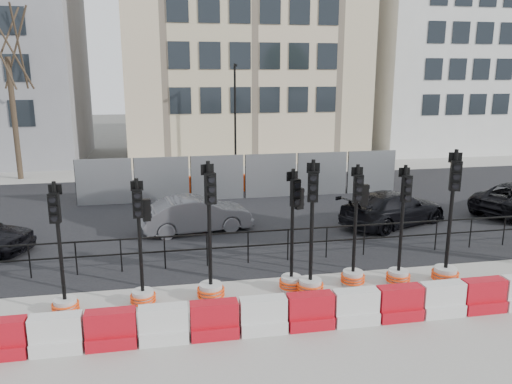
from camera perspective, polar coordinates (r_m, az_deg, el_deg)
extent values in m
plane|color=#51514C|center=(14.00, 4.87, -9.60)|extent=(120.00, 120.00, 0.00)
cube|color=gray|center=(11.42, 9.06, -15.24)|extent=(40.00, 6.00, 0.02)
cube|color=black|center=(20.45, -0.39, -2.07)|extent=(40.00, 14.00, 0.03)
cube|color=gray|center=(29.13, -3.60, 2.54)|extent=(40.00, 4.00, 0.02)
cube|color=beige|center=(35.03, -1.71, 19.14)|extent=(15.00, 10.00, 18.00)
cube|color=silver|center=(40.16, 20.87, 16.13)|extent=(12.00, 9.00, 16.00)
cylinder|color=black|center=(14.92, -24.45, -7.27)|extent=(0.04, 0.04, 1.00)
cylinder|color=black|center=(14.67, -19.87, -7.19)|extent=(0.04, 0.04, 1.00)
cylinder|color=black|center=(14.52, -15.16, -7.06)|extent=(0.04, 0.04, 1.00)
cylinder|color=black|center=(14.47, -10.38, -6.88)|extent=(0.04, 0.04, 1.00)
cylinder|color=black|center=(14.51, -5.61, -6.65)|extent=(0.04, 0.04, 1.00)
cylinder|color=black|center=(14.66, -0.91, -6.38)|extent=(0.04, 0.04, 1.00)
cylinder|color=black|center=(14.90, 3.67, -6.08)|extent=(0.04, 0.04, 1.00)
cylinder|color=black|center=(15.23, 8.07, -5.75)|extent=(0.04, 0.04, 1.00)
cylinder|color=black|center=(15.65, 12.25, -5.40)|extent=(0.04, 0.04, 1.00)
cylinder|color=black|center=(16.14, 16.19, -5.05)|extent=(0.04, 0.04, 1.00)
cylinder|color=black|center=(16.71, 19.88, -4.70)|extent=(0.04, 0.04, 1.00)
cylinder|color=black|center=(17.34, 23.31, -4.36)|extent=(0.04, 0.04, 1.00)
cylinder|color=black|center=(18.03, 26.48, -4.03)|extent=(0.04, 0.04, 1.00)
cube|color=black|center=(14.75, 3.69, -4.32)|extent=(18.00, 0.04, 0.04)
cube|color=black|center=(14.88, 3.67, -5.89)|extent=(18.00, 0.04, 0.04)
cube|color=gray|center=(21.99, -16.95, 1.08)|extent=(2.30, 0.05, 2.00)
cylinder|color=black|center=(22.15, -19.90, 0.94)|extent=(0.05, 0.05, 2.00)
cube|color=gray|center=(21.85, -10.69, 1.36)|extent=(2.30, 0.05, 2.00)
cylinder|color=black|center=(21.89, -13.70, 1.23)|extent=(0.05, 0.05, 2.00)
cube|color=gray|center=(21.98, -4.42, 1.62)|extent=(2.30, 0.05, 2.00)
cylinder|color=black|center=(21.89, -7.42, 1.50)|extent=(0.05, 0.05, 2.00)
cube|color=gray|center=(22.37, 1.70, 1.86)|extent=(2.30, 0.05, 2.00)
cylinder|color=black|center=(22.15, -1.21, 1.75)|extent=(0.05, 0.05, 2.00)
cube|color=gray|center=(23.00, 7.55, 2.07)|extent=(2.30, 0.05, 2.00)
cylinder|color=black|center=(22.66, 4.79, 1.97)|extent=(0.05, 0.05, 2.00)
cube|color=gray|center=(23.85, 13.04, 2.24)|extent=(2.30, 0.05, 2.00)
cylinder|color=black|center=(23.42, 10.46, 2.16)|extent=(0.05, 0.05, 2.00)
cube|color=#F84510|center=(23.45, -11.63, 0.63)|extent=(1.00, 0.40, 0.80)
cube|color=#F84510|center=(23.50, -6.75, 0.83)|extent=(1.00, 0.40, 0.80)
cube|color=#F84510|center=(23.71, -1.93, 1.04)|extent=(1.00, 0.40, 0.80)
cube|color=#F84510|center=(24.10, 2.78, 1.22)|extent=(1.00, 0.40, 0.80)
cylinder|color=black|center=(27.80, -2.39, 8.27)|extent=(0.12, 0.12, 6.00)
cube|color=black|center=(27.45, -2.38, 14.26)|extent=(0.12, 0.50, 0.12)
cylinder|color=#473828|center=(28.96, -25.89, 7.46)|extent=(0.28, 0.28, 6.30)
cube|color=red|center=(11.43, -27.07, -15.82)|extent=(1.00, 0.50, 0.30)
cube|color=silver|center=(11.18, -21.70, -15.94)|extent=(1.00, 0.50, 0.30)
cube|color=silver|center=(11.00, -21.88, -14.12)|extent=(1.00, 0.35, 0.50)
cube|color=red|center=(11.02, -16.13, -15.94)|extent=(1.00, 0.50, 0.30)
cube|color=red|center=(10.83, -16.27, -14.09)|extent=(1.00, 0.35, 0.50)
cube|color=silver|center=(10.96, -10.45, -15.78)|extent=(1.00, 0.50, 0.30)
cube|color=silver|center=(10.77, -10.54, -13.92)|extent=(1.00, 0.35, 0.50)
cube|color=red|center=(11.00, -4.77, -15.48)|extent=(1.00, 0.50, 0.30)
cube|color=red|center=(10.81, -4.81, -13.62)|extent=(1.00, 0.35, 0.50)
cube|color=silver|center=(11.14, 0.80, -15.04)|extent=(1.00, 0.50, 0.30)
cube|color=silver|center=(10.95, 0.81, -13.20)|extent=(1.00, 0.35, 0.50)
cube|color=red|center=(11.37, 6.16, -14.49)|extent=(1.00, 0.50, 0.30)
cube|color=red|center=(11.19, 6.22, -12.67)|extent=(1.00, 0.35, 0.50)
cube|color=silver|center=(11.69, 11.24, -13.85)|extent=(1.00, 0.50, 0.30)
cube|color=silver|center=(11.52, 11.33, -12.07)|extent=(1.00, 0.35, 0.50)
cube|color=red|center=(12.10, 15.98, -13.15)|extent=(1.00, 0.50, 0.30)
cube|color=red|center=(11.93, 16.11, -11.43)|extent=(1.00, 0.35, 0.50)
cube|color=silver|center=(12.58, 20.36, -12.43)|extent=(1.00, 0.50, 0.30)
cube|color=silver|center=(12.42, 20.51, -10.76)|extent=(1.00, 0.35, 0.50)
cube|color=red|center=(13.13, 24.38, -11.70)|extent=(1.00, 0.50, 0.30)
cube|color=red|center=(12.98, 24.55, -10.09)|extent=(1.00, 0.35, 0.50)
cylinder|color=beige|center=(12.65, -20.94, -12.13)|extent=(0.52, 0.52, 0.38)
torus|color=#F9410D|center=(12.68, -20.91, -12.44)|extent=(0.62, 0.62, 0.05)
torus|color=#F9410D|center=(12.65, -20.94, -12.13)|extent=(0.62, 0.62, 0.05)
torus|color=#F9410D|center=(12.62, -20.97, -11.81)|extent=(0.62, 0.62, 0.05)
cylinder|color=black|center=(12.10, -21.54, -5.53)|extent=(0.09, 0.09, 2.87)
cube|color=black|center=(11.75, -22.05, -1.73)|extent=(0.24, 0.16, 0.67)
cylinder|color=black|center=(11.74, -22.06, -2.82)|extent=(0.15, 0.06, 0.14)
cylinder|color=black|center=(11.68, -22.15, -1.82)|extent=(0.15, 0.06, 0.14)
cylinder|color=black|center=(11.63, -22.24, -0.82)|extent=(0.15, 0.06, 0.14)
cube|color=black|center=(11.83, -21.97, 0.28)|extent=(0.29, 0.06, 0.23)
cylinder|color=beige|center=(12.57, -12.78, -11.72)|extent=(0.51, 0.51, 0.38)
torus|color=#F9410D|center=(12.60, -12.76, -12.03)|extent=(0.62, 0.62, 0.05)
torus|color=#F9410D|center=(12.57, -12.78, -11.72)|extent=(0.62, 0.62, 0.05)
torus|color=#F9410D|center=(12.54, -12.80, -11.40)|extent=(0.62, 0.62, 0.05)
cylinder|color=black|center=(12.02, -13.15, -5.12)|extent=(0.09, 0.09, 2.85)
cube|color=black|center=(11.67, -13.38, -1.31)|extent=(0.23, 0.14, 0.67)
cylinder|color=black|center=(11.65, -13.33, -2.40)|extent=(0.14, 0.05, 0.14)
cylinder|color=black|center=(11.60, -13.38, -1.40)|extent=(0.14, 0.05, 0.14)
cylinder|color=black|center=(11.55, -13.44, -0.40)|extent=(0.14, 0.05, 0.14)
cube|color=black|center=(11.75, -13.46, 0.69)|extent=(0.29, 0.04, 0.23)
cube|color=black|center=(11.82, -12.40, -2.02)|extent=(0.19, 0.13, 0.52)
cylinder|color=beige|center=(12.58, -5.18, -11.29)|extent=(0.57, 0.57, 0.42)
torus|color=#F9410D|center=(12.62, -5.17, -11.64)|extent=(0.69, 0.69, 0.05)
torus|color=#F9410D|center=(12.58, -5.18, -11.29)|extent=(0.69, 0.69, 0.05)
torus|color=#F9410D|center=(12.55, -5.19, -10.94)|extent=(0.69, 0.69, 0.05)
cylinder|color=black|center=(11.98, -5.35, -3.93)|extent=(0.09, 0.09, 3.17)
cube|color=black|center=(11.62, -5.24, 0.38)|extent=(0.28, 0.20, 0.74)
cylinder|color=black|center=(11.60, -5.08, -0.82)|extent=(0.17, 0.09, 0.16)
cylinder|color=black|center=(11.54, -5.10, 0.30)|extent=(0.17, 0.09, 0.16)
cylinder|color=black|center=(11.49, -5.13, 1.43)|extent=(0.17, 0.09, 0.16)
cube|color=black|center=(11.71, -5.59, 2.59)|extent=(0.32, 0.11, 0.25)
cylinder|color=beige|center=(13.08, 4.05, -10.36)|extent=(0.52, 0.52, 0.39)
torus|color=#F9410D|center=(13.11, 4.04, -10.67)|extent=(0.63, 0.63, 0.05)
torus|color=#F9410D|center=(13.08, 4.05, -10.36)|extent=(0.63, 0.63, 0.05)
torus|color=#F9410D|center=(13.05, 4.05, -10.05)|extent=(0.63, 0.63, 0.05)
cylinder|color=black|center=(12.54, 4.16, -3.87)|extent=(0.09, 0.09, 2.90)
cube|color=black|center=(12.22, 4.52, -0.10)|extent=(0.26, 0.20, 0.68)
cylinder|color=black|center=(12.21, 4.69, -1.15)|extent=(0.15, 0.09, 0.15)
cylinder|color=black|center=(12.16, 4.71, -0.18)|extent=(0.15, 0.09, 0.15)
cylinder|color=black|center=(12.11, 4.73, 0.80)|extent=(0.15, 0.09, 0.15)
cube|color=black|center=(12.28, 4.12, 1.82)|extent=(0.29, 0.11, 0.23)
cube|color=black|center=(12.46, 4.97, -0.76)|extent=(0.22, 0.18, 0.53)
cylinder|color=beige|center=(12.87, 6.20, -10.75)|extent=(0.57, 0.57, 0.42)
torus|color=#F9410D|center=(12.90, 6.19, -11.09)|extent=(0.68, 0.68, 0.05)
torus|color=#F9410D|center=(12.87, 6.20, -10.75)|extent=(0.68, 0.68, 0.05)
torus|color=#F9410D|center=(12.83, 6.21, -10.40)|extent=(0.68, 0.68, 0.05)
cylinder|color=black|center=(12.28, 6.40, -3.57)|extent=(0.09, 0.09, 3.15)
cube|color=black|center=(11.92, 6.53, 0.60)|extent=(0.28, 0.21, 0.73)
cylinder|color=black|center=(11.89, 6.52, -0.57)|extent=(0.17, 0.09, 0.16)
cylinder|color=black|center=(11.84, 6.54, 0.51)|extent=(0.17, 0.09, 0.16)
cylinder|color=black|center=(11.79, 6.57, 1.61)|extent=(0.17, 0.09, 0.16)
cube|color=black|center=(12.02, 6.55, 2.75)|extent=(0.31, 0.11, 0.25)
cylinder|color=beige|center=(13.59, 10.99, -9.63)|extent=(0.53, 0.53, 0.39)
torus|color=#F9410D|center=(13.62, 10.98, -9.93)|extent=(0.64, 0.64, 0.05)
torus|color=#F9410D|center=(13.59, 10.99, -9.63)|extent=(0.64, 0.64, 0.05)
torus|color=#F9410D|center=(13.56, 11.01, -9.32)|extent=(0.64, 0.64, 0.05)
cylinder|color=black|center=(13.07, 11.29, -3.26)|extent=(0.09, 0.09, 2.95)
cube|color=black|center=(12.74, 11.60, 0.41)|extent=(0.25, 0.17, 0.69)
cylinder|color=black|center=(12.71, 11.65, -0.62)|extent=(0.15, 0.07, 0.15)
cylinder|color=black|center=(12.66, 11.69, 0.33)|extent=(0.15, 0.07, 0.15)
cylinder|color=black|center=(12.62, 11.74, 1.29)|extent=(0.15, 0.07, 0.15)
cube|color=black|center=(12.82, 11.49, 2.30)|extent=(0.30, 0.07, 0.24)
cube|color=black|center=(12.94, 12.28, -0.31)|extent=(0.21, 0.15, 0.54)
cylinder|color=beige|center=(13.93, 15.92, -9.34)|extent=(0.53, 0.53, 0.39)
torus|color=#F9410D|center=(13.96, 15.90, -9.63)|extent=(0.63, 0.63, 0.05)
torus|color=#F9410D|center=(13.93, 15.92, -9.34)|extent=(0.63, 0.63, 0.05)
torus|color=#F9410D|center=(13.90, 15.94, -9.04)|extent=(0.63, 0.63, 0.05)
cylinder|color=black|center=(13.42, 16.34, -3.17)|extent=(0.09, 0.09, 2.93)
cube|color=black|center=(13.11, 16.82, 0.37)|extent=(0.24, 0.14, 0.68)
cylinder|color=black|center=(13.09, 16.91, -0.62)|extent=(0.15, 0.05, 0.15)
cylinder|color=black|center=(13.04, 16.97, 0.30)|extent=(0.15, 0.05, 0.15)
cylinder|color=black|center=(12.99, 17.04, 1.22)|extent=(0.15, 0.05, 0.15)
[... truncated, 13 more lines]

